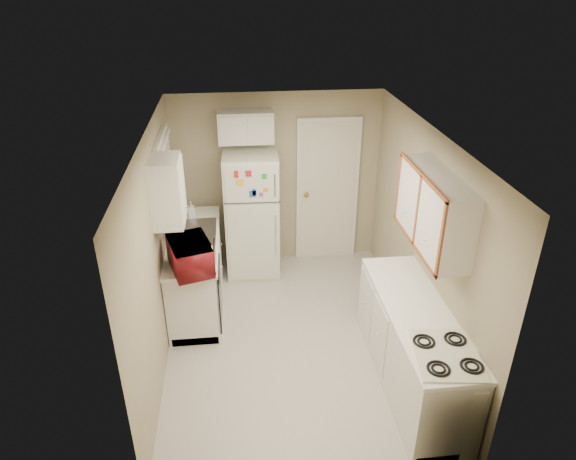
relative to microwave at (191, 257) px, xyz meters
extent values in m
plane|color=beige|center=(1.08, -0.18, -1.05)|extent=(3.80, 3.80, 0.00)
plane|color=white|center=(1.08, -0.18, 1.35)|extent=(3.80, 3.80, 0.00)
plane|color=tan|center=(-0.32, -0.18, 0.15)|extent=(3.80, 3.80, 0.00)
plane|color=tan|center=(2.48, -0.18, 0.15)|extent=(3.80, 3.80, 0.00)
plane|color=tan|center=(1.08, 1.72, 0.15)|extent=(2.80, 2.80, 0.00)
plane|color=tan|center=(1.08, -2.08, 0.15)|extent=(2.80, 2.80, 0.00)
cube|color=silver|center=(-0.02, 0.72, -0.60)|extent=(0.60, 1.80, 0.90)
cube|color=black|center=(0.27, 0.12, -0.56)|extent=(0.03, 0.58, 0.72)
cube|color=gray|center=(-0.02, 0.87, -0.19)|extent=(0.54, 0.74, 0.16)
imported|color=maroon|center=(0.00, 0.00, 0.00)|extent=(0.67, 0.49, 0.40)
imported|color=white|center=(-0.07, 1.33, -0.05)|extent=(0.11, 0.11, 0.20)
cube|color=silver|center=(-0.28, 0.87, 0.55)|extent=(0.10, 0.98, 1.08)
cube|color=silver|center=(-0.17, 0.04, 0.75)|extent=(0.30, 0.45, 0.70)
cube|color=beige|center=(0.71, 1.41, -0.20)|extent=(0.73, 0.71, 1.70)
cube|color=silver|center=(0.68, 1.57, 0.95)|extent=(0.70, 0.30, 0.40)
cube|color=beige|center=(1.78, 1.68, -0.03)|extent=(0.86, 0.06, 2.08)
cube|color=silver|center=(2.18, -0.98, -0.60)|extent=(0.60, 2.00, 0.90)
cube|color=beige|center=(2.20, -1.62, -0.65)|extent=(0.62, 0.73, 0.81)
cube|color=silver|center=(2.33, -0.68, 0.75)|extent=(0.30, 1.20, 0.70)
camera|label=1|loc=(0.51, -4.80, 2.75)|focal=32.00mm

